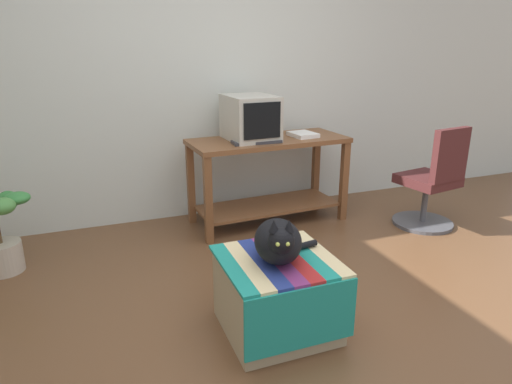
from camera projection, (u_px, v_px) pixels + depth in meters
name	position (u px, v px, depth m)	size (l,w,h in m)	color
ground_plane	(302.00, 330.00, 2.53)	(14.00, 14.00, 0.00)	brown
back_wall	(202.00, 71.00, 3.94)	(8.00, 0.10, 2.60)	silver
desk	(268.00, 166.00, 3.95)	(1.39, 0.64, 0.76)	brown
tv_monitor	(250.00, 118.00, 3.78)	(0.41, 0.50, 0.37)	#BCB7A8
keyboard	(256.00, 142.00, 3.69)	(0.40, 0.15, 0.02)	#333338
book	(303.00, 135.00, 3.95)	(0.20, 0.24, 0.04)	white
ottoman_with_blanket	(278.00, 295.00, 2.47)	(0.60, 0.61, 0.44)	tan
cat	(279.00, 241.00, 2.35)	(0.44, 0.41, 0.28)	black
potted_plant	(0.00, 233.00, 3.10)	(0.39, 0.38, 0.57)	#B7A893
office_chair	(433.00, 184.00, 3.85)	(0.52, 0.52, 0.89)	#4C4C51
pen	(311.00, 135.00, 4.02)	(0.01, 0.01, 0.14)	black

